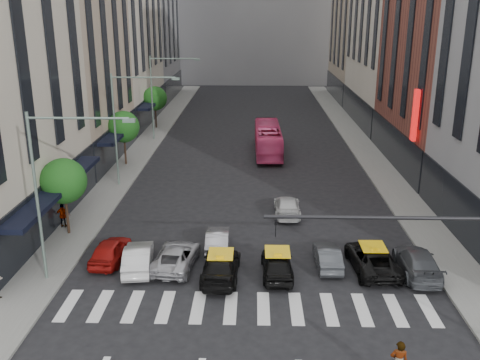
# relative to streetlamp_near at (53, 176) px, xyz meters

# --- Properties ---
(ground) EXTENTS (160.00, 160.00, 0.00)m
(ground) POSITION_rel_streetlamp_near_xyz_m (10.04, -4.00, -5.90)
(ground) COLOR black
(ground) RESTS_ON ground
(sidewalk_left) EXTENTS (3.00, 96.00, 0.15)m
(sidewalk_left) POSITION_rel_streetlamp_near_xyz_m (-1.46, 26.00, -5.83)
(sidewalk_left) COLOR slate
(sidewalk_left) RESTS_ON ground
(sidewalk_right) EXTENTS (3.00, 96.00, 0.15)m
(sidewalk_right) POSITION_rel_streetlamp_near_xyz_m (21.54, 26.00, -5.83)
(sidewalk_right) COLOR slate
(sidewalk_right) RESTS_ON ground
(building_left_b) EXTENTS (8.00, 16.00, 24.00)m
(building_left_b) POSITION_rel_streetlamp_near_xyz_m (-6.96, 24.00, 6.10)
(building_left_b) COLOR tan
(building_left_b) RESTS_ON ground
(building_left_d) EXTENTS (8.00, 18.00, 30.00)m
(building_left_d) POSITION_rel_streetlamp_near_xyz_m (-6.96, 61.00, 9.10)
(building_left_d) COLOR gray
(building_left_d) RESTS_ON ground
(building_right_b) EXTENTS (8.00, 18.00, 26.00)m
(building_right_b) POSITION_rel_streetlamp_near_xyz_m (27.04, 23.00, 7.10)
(building_right_b) COLOR brown
(building_right_b) RESTS_ON ground
(building_right_d) EXTENTS (8.00, 18.00, 28.00)m
(building_right_d) POSITION_rel_streetlamp_near_xyz_m (27.04, 61.00, 8.10)
(building_right_d) COLOR tan
(building_right_d) RESTS_ON ground
(tree_near) EXTENTS (2.88, 2.88, 4.95)m
(tree_near) POSITION_rel_streetlamp_near_xyz_m (-1.76, 6.00, -2.25)
(tree_near) COLOR black
(tree_near) RESTS_ON sidewalk_left
(tree_mid) EXTENTS (2.88, 2.88, 4.95)m
(tree_mid) POSITION_rel_streetlamp_near_xyz_m (-1.76, 22.00, -2.25)
(tree_mid) COLOR black
(tree_mid) RESTS_ON sidewalk_left
(tree_far) EXTENTS (2.88, 2.88, 4.95)m
(tree_far) POSITION_rel_streetlamp_near_xyz_m (-1.76, 38.00, -2.25)
(tree_far) COLOR black
(tree_far) RESTS_ON sidewalk_left
(streetlamp_near) EXTENTS (5.38, 0.25, 9.00)m
(streetlamp_near) POSITION_rel_streetlamp_near_xyz_m (0.00, 0.00, 0.00)
(streetlamp_near) COLOR gray
(streetlamp_near) RESTS_ON sidewalk_left
(streetlamp_mid) EXTENTS (5.38, 0.25, 9.00)m
(streetlamp_mid) POSITION_rel_streetlamp_near_xyz_m (0.00, 16.00, 0.00)
(streetlamp_mid) COLOR gray
(streetlamp_mid) RESTS_ON sidewalk_left
(streetlamp_far) EXTENTS (5.38, 0.25, 9.00)m
(streetlamp_far) POSITION_rel_streetlamp_near_xyz_m (0.00, 32.00, 0.00)
(streetlamp_far) COLOR gray
(streetlamp_far) RESTS_ON sidewalk_left
(traffic_signal) EXTENTS (10.10, 0.20, 6.00)m
(traffic_signal) POSITION_rel_streetlamp_near_xyz_m (17.74, -5.00, -1.43)
(traffic_signal) COLOR black
(traffic_signal) RESTS_ON ground
(liberty_sign) EXTENTS (0.30, 0.70, 4.00)m
(liberty_sign) POSITION_rel_streetlamp_near_xyz_m (22.64, 16.00, 0.10)
(liberty_sign) COLOR red
(liberty_sign) RESTS_ON ground
(car_red) EXTENTS (1.89, 4.11, 1.36)m
(car_red) POSITION_rel_streetlamp_near_xyz_m (1.92, 2.35, -5.22)
(car_red) COLOR maroon
(car_red) RESTS_ON ground
(car_white_front) EXTENTS (1.98, 4.37, 1.39)m
(car_white_front) POSITION_rel_streetlamp_near_xyz_m (3.71, 1.45, -5.21)
(car_white_front) COLOR beige
(car_white_front) RESTS_ON ground
(car_silver) EXTENTS (2.61, 4.84, 1.29)m
(car_silver) POSITION_rel_streetlamp_near_xyz_m (5.78, 1.78, -5.26)
(car_silver) COLOR #A9A9AF
(car_silver) RESTS_ON ground
(taxi_left) EXTENTS (2.11, 4.85, 1.39)m
(taxi_left) POSITION_rel_streetlamp_near_xyz_m (8.39, 0.55, -5.21)
(taxi_left) COLOR black
(taxi_left) RESTS_ON ground
(taxi_center) EXTENTS (1.76, 4.15, 1.40)m
(taxi_center) POSITION_rel_streetlamp_near_xyz_m (11.44, 0.88, -5.20)
(taxi_center) COLOR black
(taxi_center) RESTS_ON ground
(car_grey_mid) EXTENTS (1.36, 3.73, 1.22)m
(car_grey_mid) POSITION_rel_streetlamp_near_xyz_m (14.32, 2.06, -5.29)
(car_grey_mid) COLOR #3C3F43
(car_grey_mid) RESTS_ON ground
(taxi_right) EXTENTS (2.63, 5.12, 1.38)m
(taxi_right) POSITION_rel_streetlamp_near_xyz_m (16.74, 1.71, -5.21)
(taxi_right) COLOR black
(taxi_right) RESTS_ON ground
(car_grey_curb) EXTENTS (2.15, 4.90, 1.40)m
(car_grey_curb) POSITION_rel_streetlamp_near_xyz_m (19.12, 1.27, -5.20)
(car_grey_curb) COLOR #474B50
(car_grey_curb) RESTS_ON ground
(car_row2_left) EXTENTS (1.45, 3.90, 1.27)m
(car_row2_left) POSITION_rel_streetlamp_near_xyz_m (7.97, 4.10, -5.27)
(car_row2_left) COLOR #A5A4AA
(car_row2_left) RESTS_ON ground
(car_row2_right) EXTENTS (1.80, 4.36, 1.26)m
(car_row2_right) POSITION_rel_streetlamp_near_xyz_m (12.50, 9.95, -5.27)
(car_row2_right) COLOR silver
(car_row2_right) RESTS_ON ground
(bus) EXTENTS (2.60, 10.48, 2.91)m
(bus) POSITION_rel_streetlamp_near_xyz_m (11.53, 26.61, -4.45)
(bus) COLOR #F74888
(bus) RESTS_ON ground
(rider) EXTENTS (0.73, 0.53, 1.85)m
(rider) POSITION_rel_streetlamp_near_xyz_m (15.66, -8.14, -4.17)
(rider) COLOR gray
(rider) RESTS_ON motorcycle
(pedestrian_far) EXTENTS (0.98, 0.46, 1.63)m
(pedestrian_far) POSITION_rel_streetlamp_near_xyz_m (-2.40, 6.96, -4.94)
(pedestrian_far) COLOR gray
(pedestrian_far) RESTS_ON sidewalk_left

